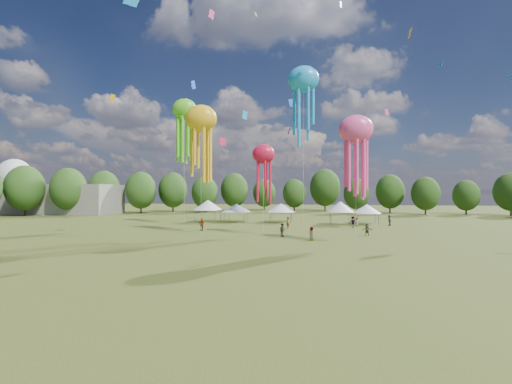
# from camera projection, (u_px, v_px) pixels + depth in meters

# --- Properties ---
(ground) EXTENTS (300.00, 300.00, 0.00)m
(ground) POSITION_uv_depth(u_px,v_px,m) (299.00, 376.00, 11.04)
(ground) COLOR #384416
(ground) RESTS_ON ground
(spectator_near) EXTENTS (1.10, 1.10, 1.79)m
(spectator_near) POSITION_uv_depth(u_px,v_px,m) (282.00, 230.00, 45.19)
(spectator_near) COLOR gray
(spectator_near) RESTS_ON ground
(spectators_far) EXTENTS (31.49, 21.16, 1.92)m
(spectators_far) POSITION_uv_depth(u_px,v_px,m) (332.00, 224.00, 53.37)
(spectators_far) COLOR gray
(spectators_far) RESTS_ON ground
(festival_tents) EXTENTS (36.15, 8.68, 4.44)m
(festival_tents) POSITION_uv_depth(u_px,v_px,m) (277.00, 207.00, 65.72)
(festival_tents) COLOR #47474C
(festival_tents) RESTS_ON ground
(show_kites) EXTENTS (31.68, 21.04, 26.83)m
(show_kites) POSITION_uv_depth(u_px,v_px,m) (254.00, 121.00, 51.87)
(show_kites) COLOR yellow
(show_kites) RESTS_ON ground
(small_kites) EXTENTS (65.38, 56.05, 45.02)m
(small_kites) POSITION_uv_depth(u_px,v_px,m) (321.00, 47.00, 53.94)
(small_kites) COLOR yellow
(small_kites) RESTS_ON ground
(treeline) EXTENTS (201.57, 95.24, 13.43)m
(treeline) POSITION_uv_depth(u_px,v_px,m) (291.00, 189.00, 73.36)
(treeline) COLOR #38281C
(treeline) RESTS_ON ground
(hangar) EXTENTS (40.00, 12.00, 8.00)m
(hangar) POSITION_uv_depth(u_px,v_px,m) (46.00, 199.00, 93.62)
(hangar) COLOR gray
(hangar) RESTS_ON ground
(radome) EXTENTS (9.00, 9.00, 16.00)m
(radome) POSITION_uv_depth(u_px,v_px,m) (15.00, 179.00, 102.10)
(radome) COLOR white
(radome) RESTS_ON ground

